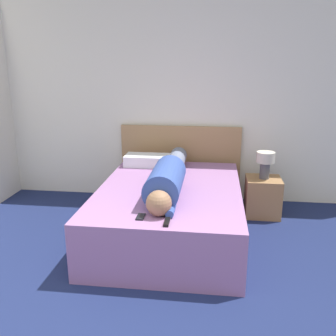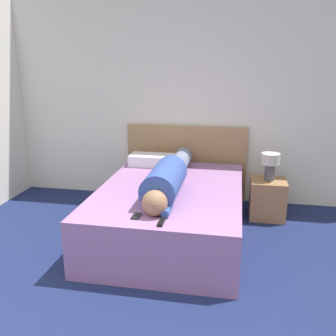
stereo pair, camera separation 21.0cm
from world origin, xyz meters
name	(u,v)px [view 1 (the left image)]	position (x,y,z in m)	size (l,w,h in m)	color
wall_back	(178,100)	(0.00, 3.41, 1.30)	(5.73, 0.06, 2.60)	silver
bed	(170,211)	(0.04, 2.21, 0.27)	(1.44, 2.05, 0.54)	#936699
headboard	(180,163)	(0.04, 3.34, 0.49)	(1.56, 0.04, 0.98)	#A37A51
nightstand	(263,197)	(1.08, 2.88, 0.23)	(0.40, 0.39, 0.46)	olive
table_lamp	(265,161)	(1.08, 2.88, 0.67)	(0.21, 0.21, 0.32)	#4C4C51
person_lying	(168,177)	(0.04, 2.11, 0.67)	(0.32, 1.82, 0.32)	#936B4C
pillow_near_headboard	(148,160)	(-0.33, 2.99, 0.60)	(0.56, 0.30, 0.13)	white
tv_remote	(167,222)	(0.12, 1.32, 0.55)	(0.04, 0.15, 0.02)	black
cell_phone	(141,217)	(-0.11, 1.41, 0.54)	(0.06, 0.13, 0.01)	black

